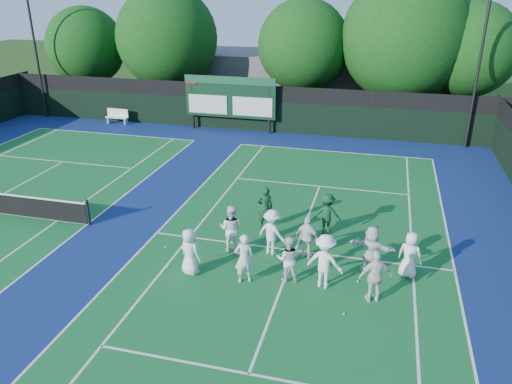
# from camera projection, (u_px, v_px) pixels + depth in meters

# --- Properties ---
(ground) EXTENTS (120.00, 120.00, 0.00)m
(ground) POSITION_uv_depth(u_px,v_px,m) (290.00, 265.00, 17.26)
(ground) COLOR #1D390F
(ground) RESTS_ON ground
(court_apron) EXTENTS (34.00, 32.00, 0.01)m
(court_apron) POSITION_uv_depth(u_px,v_px,m) (145.00, 232.00, 19.55)
(court_apron) COLOR navy
(court_apron) RESTS_ON ground
(near_court) EXTENTS (11.05, 23.85, 0.01)m
(near_court) POSITION_uv_depth(u_px,v_px,m) (295.00, 251.00, 18.15)
(near_court) COLOR #125926
(near_court) RESTS_ON ground
(back_fence) EXTENTS (34.00, 0.08, 3.00)m
(back_fence) POSITION_uv_depth(u_px,v_px,m) (247.00, 110.00, 32.39)
(back_fence) COLOR black
(back_fence) RESTS_ON ground
(scoreboard) EXTENTS (6.00, 0.21, 3.55)m
(scoreboard) POSITION_uv_depth(u_px,v_px,m) (230.00, 98.00, 31.93)
(scoreboard) COLOR black
(scoreboard) RESTS_ON ground
(clubhouse) EXTENTS (18.00, 6.00, 4.00)m
(clubhouse) POSITION_uv_depth(u_px,v_px,m) (325.00, 81.00, 38.34)
(clubhouse) COLOR #5B5C60
(clubhouse) RESTS_ON ground
(light_pole_left) EXTENTS (1.20, 0.30, 10.12)m
(light_pole_left) POSITION_uv_depth(u_px,v_px,m) (32.00, 26.00, 33.68)
(light_pole_left) COLOR black
(light_pole_left) RESTS_ON ground
(light_pole_right) EXTENTS (1.20, 0.30, 10.12)m
(light_pole_right) POSITION_uv_depth(u_px,v_px,m) (484.00, 36.00, 27.06)
(light_pole_right) COLOR black
(light_pole_right) RESTS_ON ground
(bench) EXTENTS (1.62, 0.51, 1.01)m
(bench) POSITION_uv_depth(u_px,v_px,m) (117.00, 116.00, 34.25)
(bench) COLOR silver
(bench) RESTS_ON ground
(tree_a) EXTENTS (5.78, 5.78, 7.47)m
(tree_a) POSITION_uv_depth(u_px,v_px,m) (88.00, 48.00, 37.49)
(tree_a) COLOR black
(tree_a) RESTS_ON ground
(tree_b) EXTENTS (7.20, 7.20, 8.96)m
(tree_b) POSITION_uv_depth(u_px,v_px,m) (170.00, 40.00, 35.65)
(tree_b) COLOR black
(tree_b) RESTS_ON ground
(tree_c) EXTENTS (6.12, 6.12, 8.16)m
(tree_c) POSITION_uv_depth(u_px,v_px,m) (306.00, 48.00, 33.45)
(tree_c) COLOR black
(tree_c) RESTS_ON ground
(tree_d) EXTENTS (8.16, 8.16, 9.86)m
(tree_d) POSITION_uv_depth(u_px,v_px,m) (408.00, 41.00, 31.69)
(tree_d) COLOR black
(tree_d) RESTS_ON ground
(tree_e) EXTENTS (5.87, 5.87, 8.10)m
(tree_e) POSITION_uv_depth(u_px,v_px,m) (473.00, 52.00, 30.99)
(tree_e) COLOR black
(tree_e) RESTS_ON ground
(tennis_ball_0) EXTENTS (0.07, 0.07, 0.07)m
(tennis_ball_0) POSITION_uv_depth(u_px,v_px,m) (168.00, 266.00, 17.10)
(tennis_ball_0) COLOR #CDD418
(tennis_ball_0) RESTS_ON ground
(tennis_ball_1) EXTENTS (0.07, 0.07, 0.07)m
(tennis_ball_1) POSITION_uv_depth(u_px,v_px,m) (302.00, 224.00, 20.10)
(tennis_ball_1) COLOR #CDD418
(tennis_ball_1) RESTS_ON ground
(tennis_ball_2) EXTENTS (0.07, 0.07, 0.07)m
(tennis_ball_2) POSITION_uv_depth(u_px,v_px,m) (344.00, 314.00, 14.66)
(tennis_ball_2) COLOR #CDD418
(tennis_ball_2) RESTS_ON ground
(tennis_ball_3) EXTENTS (0.07, 0.07, 0.07)m
(tennis_ball_3) POSITION_uv_depth(u_px,v_px,m) (166.00, 247.00, 18.35)
(tennis_ball_3) COLOR #CDD418
(tennis_ball_3) RESTS_ON ground
(tennis_ball_4) EXTENTS (0.07, 0.07, 0.07)m
(tennis_ball_4) POSITION_uv_depth(u_px,v_px,m) (334.00, 228.00, 19.80)
(tennis_ball_4) COLOR #CDD418
(tennis_ball_4) RESTS_ON ground
(tennis_ball_5) EXTENTS (0.07, 0.07, 0.07)m
(tennis_ball_5) POSITION_uv_depth(u_px,v_px,m) (358.00, 281.00, 16.24)
(tennis_ball_5) COLOR #CDD418
(tennis_ball_5) RESTS_ON ground
(player_front_0) EXTENTS (0.94, 0.80, 1.64)m
(player_front_0) POSITION_uv_depth(u_px,v_px,m) (190.00, 252.00, 16.46)
(player_front_0) COLOR white
(player_front_0) RESTS_ON ground
(player_front_1) EXTENTS (0.75, 0.63, 1.74)m
(player_front_1) POSITION_uv_depth(u_px,v_px,m) (244.00, 258.00, 15.96)
(player_front_1) COLOR silver
(player_front_1) RESTS_ON ground
(player_front_2) EXTENTS (0.84, 0.69, 1.59)m
(player_front_2) POSITION_uv_depth(u_px,v_px,m) (288.00, 259.00, 16.09)
(player_front_2) COLOR silver
(player_front_2) RESTS_ON ground
(player_front_3) EXTENTS (1.31, 0.92, 1.84)m
(player_front_3) POSITION_uv_depth(u_px,v_px,m) (325.00, 261.00, 15.70)
(player_front_3) COLOR white
(player_front_3) RESTS_ON ground
(player_front_4) EXTENTS (1.10, 0.75, 1.73)m
(player_front_4) POSITION_uv_depth(u_px,v_px,m) (375.00, 276.00, 15.00)
(player_front_4) COLOR silver
(player_front_4) RESTS_ON ground
(player_back_0) EXTENTS (0.92, 0.74, 1.79)m
(player_back_0) POSITION_uv_depth(u_px,v_px,m) (231.00, 229.00, 17.84)
(player_back_0) COLOR white
(player_back_0) RESTS_ON ground
(player_back_1) EXTENTS (1.27, 1.01, 1.71)m
(player_back_1) POSITION_uv_depth(u_px,v_px,m) (272.00, 232.00, 17.66)
(player_back_1) COLOR white
(player_back_1) RESTS_ON ground
(player_back_2) EXTENTS (1.01, 0.70, 1.58)m
(player_back_2) POSITION_uv_depth(u_px,v_px,m) (308.00, 238.00, 17.43)
(player_back_2) COLOR white
(player_back_2) RESTS_ON ground
(player_back_3) EXTENTS (1.62, 0.77, 1.68)m
(player_back_3) POSITION_uv_depth(u_px,v_px,m) (371.00, 249.00, 16.57)
(player_back_3) COLOR silver
(player_back_3) RESTS_ON ground
(player_back_4) EXTENTS (0.91, 0.75, 1.60)m
(player_back_4) POSITION_uv_depth(u_px,v_px,m) (410.00, 255.00, 16.31)
(player_back_4) COLOR white
(player_back_4) RESTS_ON ground
(coach_left) EXTENTS (0.75, 0.64, 1.74)m
(coach_left) POSITION_uv_depth(u_px,v_px,m) (265.00, 208.00, 19.56)
(coach_left) COLOR #0F3A1F
(coach_left) RESTS_ON ground
(coach_right) EXTENTS (1.13, 0.71, 1.68)m
(coach_right) POSITION_uv_depth(u_px,v_px,m) (327.00, 214.00, 19.10)
(coach_right) COLOR #103B1F
(coach_right) RESTS_ON ground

